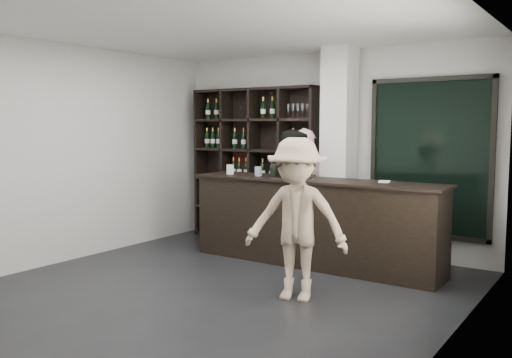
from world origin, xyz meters
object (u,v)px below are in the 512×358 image
Objects in this scene: customer at (296,219)px; tasting_counter at (314,222)px; taster_pink at (305,190)px; wine_shelf at (254,165)px; taster_black at (291,194)px.

tasting_counter is at bearing 97.17° from customer.
taster_pink is 2.25m from customer.
customer is at bearing -68.98° from tasting_counter.
wine_shelf is 2.98m from customer.
tasting_counter is at bearing 123.35° from taster_pink.
wine_shelf reaches higher than tasting_counter.
taster_pink is at bearing 127.42° from tasting_counter.
tasting_counter is 2.02× the size of customer.
tasting_counter is at bearing -28.52° from wine_shelf.
taster_pink is at bearing -76.04° from taster_black.
taster_pink is 0.47m from taster_black.
wine_shelf reaches higher than customer.
taster_black reaches higher than tasting_counter.
customer is (0.52, -1.35, 0.28)m from tasting_counter.
tasting_counter is 0.88m from taster_pink.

